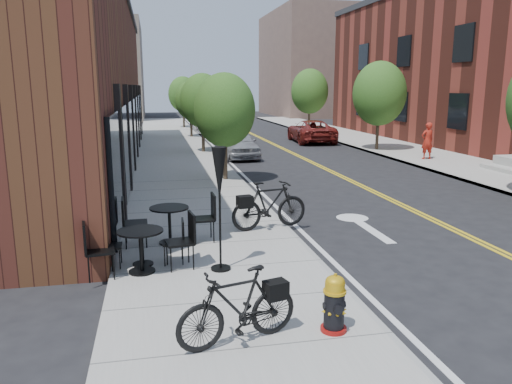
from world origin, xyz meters
TOP-DOWN VIEW (x-y plane):
  - ground at (0.00, 0.00)m, footprint 120.00×120.00m
  - sidewalk_near at (-2.00, 10.00)m, footprint 4.00×70.00m
  - sidewalk_far at (10.00, 10.00)m, footprint 4.00×70.00m
  - building_near at (-6.50, 14.00)m, footprint 5.00×28.00m
  - bg_building_left at (-8.00, 48.00)m, footprint 8.00×14.00m
  - bg_building_right at (16.00, 50.00)m, footprint 10.00×16.00m
  - tree_near_a at (-0.60, 9.00)m, footprint 2.20×2.20m
  - tree_near_b at (-0.60, 17.00)m, footprint 2.30×2.30m
  - tree_near_c at (-0.60, 25.00)m, footprint 2.10×2.10m
  - tree_near_d at (-0.60, 33.00)m, footprint 2.40×2.40m
  - tree_far_b at (8.60, 16.00)m, footprint 2.80×2.80m
  - tree_far_c at (8.60, 28.00)m, footprint 2.80×2.80m
  - fire_hydrant at (-0.78, -2.78)m, footprint 0.37×0.37m
  - bicycle_left at (-2.14, -2.85)m, footprint 1.78×0.92m
  - bicycle_right at (-0.50, 2.34)m, footprint 1.99×0.94m
  - bistro_set_a at (-3.43, 0.03)m, footprint 1.96×0.94m
  - bistro_set_b at (-3.42, 0.43)m, footprint 1.56×0.68m
  - bistro_set_c at (-2.86, 1.67)m, footprint 1.93×0.86m
  - patio_umbrella at (-2.00, -0.12)m, footprint 0.37×0.37m
  - parked_car_a at (0.89, 15.22)m, footprint 1.84×4.12m
  - parked_car_b at (1.52, 22.21)m, footprint 1.50×3.98m
  - parked_car_c at (0.80, 29.15)m, footprint 2.36×4.95m
  - parked_car_far at (6.55, 21.09)m, footprint 2.65×5.14m
  - pedestrian at (9.30, 12.17)m, footprint 0.65×0.45m

SIDE VIEW (x-z plane):
  - ground at x=0.00m, z-range 0.00..0.00m
  - sidewalk_near at x=-2.00m, z-range 0.00..0.12m
  - sidewalk_far at x=10.00m, z-range 0.00..0.12m
  - fire_hydrant at x=-0.78m, z-range 0.10..0.93m
  - bistro_set_b at x=-3.42m, z-range 0.12..0.97m
  - bicycle_left at x=-2.14m, z-range 0.12..1.15m
  - bistro_set_a at x=-3.43m, z-range 0.12..1.16m
  - bistro_set_c at x=-2.86m, z-range 0.12..1.16m
  - parked_car_b at x=1.52m, z-range 0.00..1.30m
  - parked_car_a at x=0.89m, z-range 0.00..1.38m
  - parked_car_far at x=6.55m, z-range 0.00..1.39m
  - parked_car_c at x=0.80m, z-range 0.00..1.39m
  - bicycle_right at x=-0.50m, z-range 0.12..1.27m
  - pedestrian at x=9.30m, z-range 0.12..1.81m
  - patio_umbrella at x=-2.00m, z-range 0.61..2.89m
  - tree_near_c at x=-0.60m, z-range 0.69..4.37m
  - tree_near_a at x=-0.60m, z-range 0.70..4.51m
  - tree_near_b at x=-0.60m, z-range 0.72..4.70m
  - tree_near_d at x=-0.60m, z-range 0.73..4.85m
  - tree_far_b at x=8.60m, z-range 0.75..5.37m
  - tree_far_c at x=8.60m, z-range 0.75..5.37m
  - building_near at x=-6.50m, z-range 0.00..7.00m
  - bg_building_left at x=-8.00m, z-range 0.00..10.00m
  - bg_building_right at x=16.00m, z-range 0.00..12.00m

